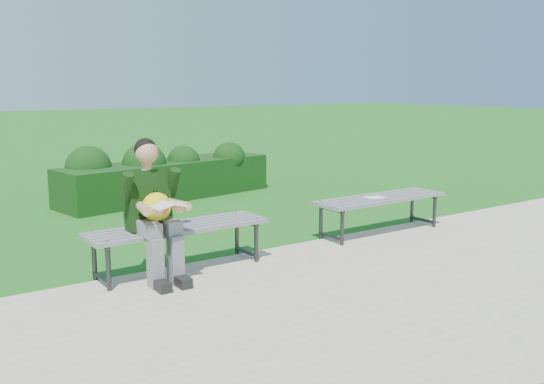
{
  "coord_description": "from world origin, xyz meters",
  "views": [
    {
      "loc": [
        -3.99,
        -5.39,
        1.82
      ],
      "look_at": [
        -0.33,
        -0.1,
        0.68
      ],
      "focal_mm": 40.0,
      "sensor_mm": 36.0,
      "label": 1
    }
  ],
  "objects_px": {
    "hedge": "(161,175)",
    "bench_right": "(380,201)",
    "bench_left": "(179,231)",
    "paper_sheet": "(375,197)",
    "seated_boy": "(153,206)"
  },
  "relations": [
    {
      "from": "paper_sheet",
      "to": "bench_right",
      "type": "bearing_deg",
      "value": 0.0
    },
    {
      "from": "seated_boy",
      "to": "paper_sheet",
      "type": "xyz_separation_m",
      "value": [
        2.92,
        0.09,
        -0.24
      ]
    },
    {
      "from": "bench_right",
      "to": "seated_boy",
      "type": "relative_size",
      "value": 1.37
    },
    {
      "from": "bench_left",
      "to": "seated_boy",
      "type": "height_order",
      "value": "seated_boy"
    },
    {
      "from": "bench_right",
      "to": "seated_boy",
      "type": "xyz_separation_m",
      "value": [
        -3.02,
        -0.09,
        0.3
      ]
    },
    {
      "from": "bench_right",
      "to": "seated_boy",
      "type": "bearing_deg",
      "value": -178.33
    },
    {
      "from": "bench_left",
      "to": "paper_sheet",
      "type": "distance_m",
      "value": 2.62
    },
    {
      "from": "hedge",
      "to": "bench_left",
      "type": "height_order",
      "value": "hedge"
    },
    {
      "from": "hedge",
      "to": "paper_sheet",
      "type": "xyz_separation_m",
      "value": [
        1.11,
        -3.72,
        0.08
      ]
    },
    {
      "from": "hedge",
      "to": "bench_right",
      "type": "xyz_separation_m",
      "value": [
        1.21,
        -3.72,
        0.02
      ]
    },
    {
      "from": "seated_boy",
      "to": "paper_sheet",
      "type": "distance_m",
      "value": 2.93
    },
    {
      "from": "paper_sheet",
      "to": "bench_left",
      "type": "bearing_deg",
      "value": 179.77
    },
    {
      "from": "hedge",
      "to": "bench_right",
      "type": "bearing_deg",
      "value": -71.97
    },
    {
      "from": "bench_left",
      "to": "seated_boy",
      "type": "bearing_deg",
      "value": -161.83
    },
    {
      "from": "hedge",
      "to": "paper_sheet",
      "type": "distance_m",
      "value": 3.89
    }
  ]
}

